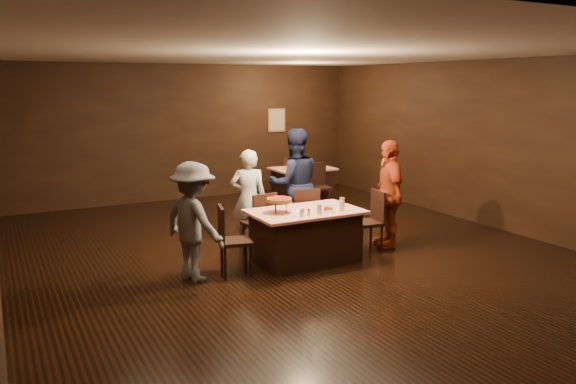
% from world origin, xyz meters
% --- Properties ---
extents(room, '(10.00, 10.04, 3.02)m').
position_xyz_m(room, '(0.00, 0.01, 2.14)').
color(room, black).
rests_on(room, ground).
extents(main_table, '(1.60, 1.00, 0.77)m').
position_xyz_m(main_table, '(-0.01, -0.29, 0.39)').
color(main_table, red).
rests_on(main_table, ground).
extents(back_table, '(1.30, 0.90, 0.77)m').
position_xyz_m(back_table, '(2.00, 3.33, 0.39)').
color(back_table, red).
rests_on(back_table, ground).
extents(chair_far_left, '(0.46, 0.46, 0.95)m').
position_xyz_m(chair_far_left, '(-0.41, 0.46, 0.47)').
color(chair_far_left, black).
rests_on(chair_far_left, ground).
extents(chair_far_right, '(0.51, 0.51, 0.95)m').
position_xyz_m(chair_far_right, '(0.39, 0.46, 0.47)').
color(chair_far_right, black).
rests_on(chair_far_right, ground).
extents(chair_end_left, '(0.51, 0.51, 0.95)m').
position_xyz_m(chair_end_left, '(-1.11, -0.29, 0.47)').
color(chair_end_left, black).
rests_on(chair_end_left, ground).
extents(chair_end_right, '(0.47, 0.47, 0.95)m').
position_xyz_m(chair_end_right, '(1.09, -0.29, 0.47)').
color(chair_end_right, black).
rests_on(chair_end_right, ground).
extents(chair_back_near, '(0.50, 0.50, 0.95)m').
position_xyz_m(chair_back_near, '(2.00, 2.63, 0.47)').
color(chair_back_near, black).
rests_on(chair_back_near, ground).
extents(chair_back_far, '(0.50, 0.50, 0.95)m').
position_xyz_m(chair_back_far, '(2.00, 3.93, 0.47)').
color(chair_back_far, black).
rests_on(chair_back_far, ground).
extents(diner_white_jacket, '(0.67, 0.56, 1.56)m').
position_xyz_m(diner_white_jacket, '(-0.40, 0.84, 0.78)').
color(diner_white_jacket, silver).
rests_on(diner_white_jacket, ground).
extents(diner_navy_hoodie, '(1.04, 0.89, 1.85)m').
position_xyz_m(diner_navy_hoodie, '(0.46, 0.89, 0.93)').
color(diner_navy_hoodie, black).
rests_on(diner_navy_hoodie, ground).
extents(diner_grey_knit, '(0.93, 1.17, 1.58)m').
position_xyz_m(diner_grey_knit, '(-1.69, -0.27, 0.79)').
color(diner_grey_knit, slate).
rests_on(diner_grey_knit, ground).
extents(diner_red_shirt, '(0.75, 1.09, 1.71)m').
position_xyz_m(diner_red_shirt, '(1.56, -0.21, 0.86)').
color(diner_red_shirt, '#AA3918').
rests_on(diner_red_shirt, ground).
extents(pizza_stand, '(0.38, 0.38, 0.22)m').
position_xyz_m(pizza_stand, '(-0.41, -0.24, 0.95)').
color(pizza_stand, black).
rests_on(pizza_stand, main_table).
extents(plate_with_slice, '(0.25, 0.25, 0.06)m').
position_xyz_m(plate_with_slice, '(0.24, -0.47, 0.80)').
color(plate_with_slice, white).
rests_on(plate_with_slice, main_table).
extents(plate_empty, '(0.25, 0.25, 0.01)m').
position_xyz_m(plate_empty, '(0.54, -0.14, 0.78)').
color(plate_empty, white).
rests_on(plate_empty, main_table).
extents(glass_front_left, '(0.08, 0.08, 0.14)m').
position_xyz_m(glass_front_left, '(0.04, -0.59, 0.84)').
color(glass_front_left, silver).
rests_on(glass_front_left, main_table).
extents(glass_front_right, '(0.08, 0.08, 0.14)m').
position_xyz_m(glass_front_right, '(0.44, -0.54, 0.84)').
color(glass_front_right, silver).
rests_on(glass_front_right, main_table).
extents(glass_amber, '(0.08, 0.08, 0.14)m').
position_xyz_m(glass_amber, '(0.59, -0.34, 0.84)').
color(glass_amber, '#BF7F26').
rests_on(glass_amber, main_table).
extents(condiments, '(0.17, 0.10, 0.09)m').
position_xyz_m(condiments, '(-0.19, -0.57, 0.82)').
color(condiments, silver).
rests_on(condiments, main_table).
extents(napkin_center, '(0.19, 0.19, 0.01)m').
position_xyz_m(napkin_center, '(0.29, -0.29, 0.77)').
color(napkin_center, white).
rests_on(napkin_center, main_table).
extents(napkin_left, '(0.21, 0.21, 0.01)m').
position_xyz_m(napkin_left, '(-0.16, -0.34, 0.77)').
color(napkin_left, white).
rests_on(napkin_left, main_table).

